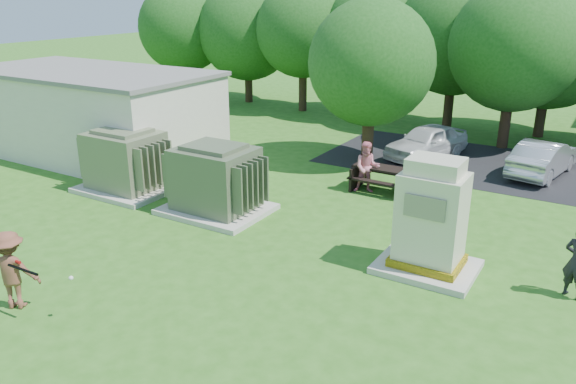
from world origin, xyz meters
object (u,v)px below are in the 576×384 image
Objects in this scene: generator_cabinet at (431,223)px; car_silver_a at (543,158)px; transformer_right at (215,181)px; person_at_picnic at (367,167)px; car_white at (427,142)px; picnic_table at (382,176)px; batter at (12,270)px; transformer_left at (126,162)px.

car_silver_a is (1.21, 9.20, -0.57)m from generator_cabinet.
person_at_picnic is (3.13, 3.91, -0.12)m from transformer_right.
person_at_picnic is at bearing 56.68° from car_silver_a.
person_at_picnic reaches higher than car_white.
batter is at bearing -109.38° from picnic_table.
transformer_left reaches higher than picnic_table.
car_white is 0.99× the size of car_silver_a.
car_white is at bearing 68.32° from transformer_right.
car_white is (3.78, 15.26, -0.20)m from batter.
car_white is at bearing -131.19° from batter.
batter is (3.44, -6.40, -0.12)m from transformer_left.
batter reaches higher than car_silver_a.
car_white is (3.52, 8.85, -0.32)m from transformer_right.
transformer_left is 1.09× the size of generator_cabinet.
car_white is 4.26m from car_silver_a.
transformer_right is at bearing -129.17° from picnic_table.
picnic_table is 1.12× the size of person_at_picnic.
transformer_right reaches higher than picnic_table.
car_white is at bearing 50.81° from transformer_left.
generator_cabinet reaches higher than transformer_right.
transformer_right is 1.77× the size of person_at_picnic.
picnic_table is at bearing 30.86° from transformer_left.
picnic_table is 6.22m from car_silver_a.
car_silver_a is (11.48, 8.83, -0.33)m from transformer_left.
transformer_right is 1.77× the size of batter.
transformer_left and transformer_right have the same top height.
picnic_table is at bearing -136.66° from batter.
generator_cabinet reaches higher than person_at_picnic.
batter is at bearing -83.86° from car_white.
picnic_table is 0.64m from person_at_picnic.
car_white reaches higher than picnic_table.
generator_cabinet is 1.62× the size of person_at_picnic.
batter is at bearing -92.33° from transformer_right.
car_white is at bearing 9.76° from car_silver_a.
person_at_picnic is at bearing -133.83° from picnic_table.
car_silver_a is at bearing 46.69° from picnic_table.
picnic_table is 1.11× the size of batter.
batter is 15.72m from car_white.
transformer_right reaches higher than batter.
transformer_left is 7.27m from batter.
batter is 17.23m from car_silver_a.
car_white is (0.39, 4.94, -0.20)m from person_at_picnic.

